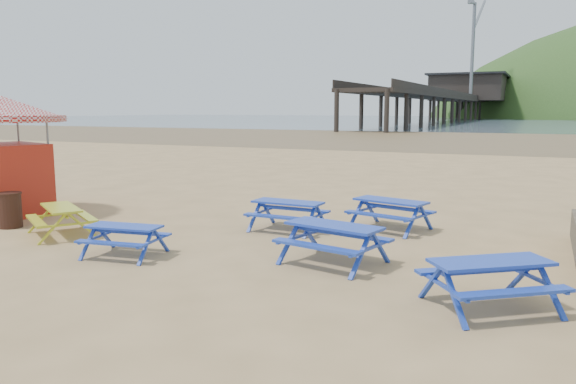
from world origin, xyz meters
The scene contains 11 objects.
ground centered at (0.00, 0.00, 0.00)m, with size 400.00×400.00×0.00m, color tan.
wet_sand centered at (0.00, 55.00, 0.00)m, with size 400.00×400.00×0.00m, color brown.
sea centered at (0.00, 170.00, 0.01)m, with size 400.00×400.00×0.00m, color #475966.
picnic_table_blue_a centered at (-0.20, 1.16, 0.40)m, with size 1.95×1.59×0.80m.
picnic_table_blue_b centered at (2.33, 2.39, 0.41)m, with size 2.32×2.05×0.83m.
picnic_table_blue_d centered at (-2.40, -2.84, 0.35)m, with size 1.84×1.57×0.70m.
picnic_table_blue_e centered at (2.09, -1.49, 0.43)m, with size 2.35×2.05×0.86m.
picnic_table_blue_f centered at (5.38, -3.00, 0.41)m, with size 2.52×2.45×0.82m.
picnic_table_yellow centered at (-5.31, -1.90, 0.38)m, with size 2.33×2.23×0.77m.
litter_bin centered at (-7.39, -1.75, 0.50)m, with size 0.67×0.67×0.99m.
pier centered at (-17.99, 178.23, 5.46)m, with size 24.00×220.00×39.29m.
Camera 1 is at (6.06, -12.50, 3.28)m, focal length 35.00 mm.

